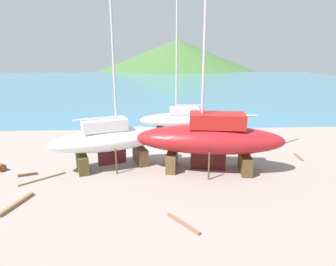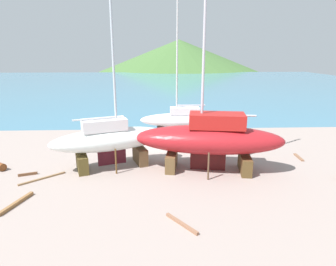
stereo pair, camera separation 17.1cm
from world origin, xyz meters
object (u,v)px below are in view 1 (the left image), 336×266
object	(u,v)px
worker	(197,135)
barrel_tipped_right	(238,142)
sailboat_far_slipway	(210,138)
sailboat_large_starboard	(111,139)
sailboat_small_center	(180,119)
barrel_tar_black	(0,167)

from	to	relation	value
worker	barrel_tipped_right	world-z (taller)	worker
sailboat_far_slipway	worker	bearing A→B (deg)	-82.14
sailboat_large_starboard	sailboat_small_center	size ratio (longest dim) A/B	1.00
sailboat_small_center	barrel_tar_black	distance (m)	16.45
sailboat_far_slipway	worker	world-z (taller)	sailboat_far_slipway
sailboat_far_slipway	barrel_tipped_right	xyz separation A→B (m)	(3.80, 5.60, -2.03)
barrel_tipped_right	sailboat_small_center	bearing A→B (deg)	144.78
sailboat_large_starboard	barrel_tar_black	distance (m)	8.32
sailboat_far_slipway	sailboat_small_center	xyz separation A→B (m)	(-1.23, 9.15, -0.67)
sailboat_far_slipway	sailboat_large_starboard	distance (m)	7.19
sailboat_large_starboard	worker	size ratio (longest dim) A/B	7.82
sailboat_far_slipway	barrel_tar_black	size ratio (longest dim) A/B	22.07
sailboat_far_slipway	sailboat_large_starboard	size ratio (longest dim) A/B	1.37
sailboat_far_slipway	barrel_tipped_right	distance (m)	7.06
barrel_tipped_right	sailboat_far_slipway	bearing A→B (deg)	-124.13
sailboat_large_starboard	barrel_tipped_right	bearing A→B (deg)	3.76
sailboat_far_slipway	worker	xyz separation A→B (m)	(0.10, 6.39, -1.53)
sailboat_large_starboard	barrel_tar_black	bearing A→B (deg)	162.37
sailboat_large_starboard	barrel_tar_black	world-z (taller)	sailboat_large_starboard
sailboat_large_starboard	barrel_tipped_right	distance (m)	12.03
sailboat_large_starboard	worker	distance (m)	9.18
sailboat_small_center	worker	size ratio (longest dim) A/B	7.82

